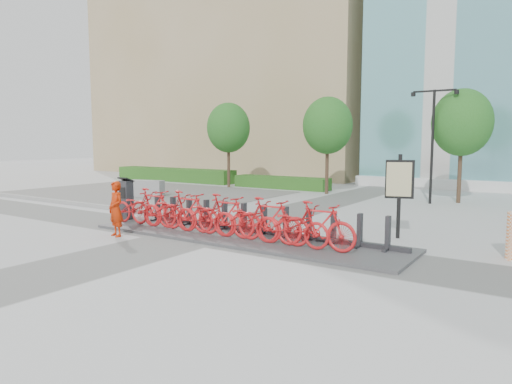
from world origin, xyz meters
The scene contains 26 objects.
ground centered at (0.00, 0.00, 0.00)m, with size 120.00×120.00×0.00m, color #B8B8B8.
tan_building centered at (-16.00, 26.00, 15.00)m, with size 26.00×16.00×30.00m, color tan.
gravel_patch centered at (-10.00, 7.00, 0.01)m, with size 14.00×14.00×0.00m, color #65625E.
curb centered at (-10.00, 1.90, 0.07)m, with size 14.00×0.25×0.15m, color gray.
hedge_a centered at (-14.00, 13.50, 0.45)m, with size 10.00×1.40×0.90m, color #306D29.
hedge_b centered at (-5.00, 13.20, 0.35)m, with size 6.00×1.20×0.70m, color #306D29.
tree_0 centered at (-8.00, 12.00, 3.59)m, with size 2.60×2.60×5.10m.
tree_1 centered at (-1.50, 12.00, 3.59)m, with size 2.60×2.60×5.10m.
tree_2 centered at (5.00, 12.00, 3.59)m, with size 2.60×2.60×5.10m.
streetlamp centered at (4.00, 11.00, 3.13)m, with size 2.00×0.20×5.00m.
dock_pad centered at (1.30, 0.30, 0.04)m, with size 9.60×2.40×0.08m, color #49494B.
dock_rail_posts centered at (1.36, 0.77, 0.51)m, with size 8.02×0.50×0.85m, color #2B2B2E, non-canonical shape.
bike_0 centered at (-2.60, -0.05, 0.62)m, with size 0.71×2.05×1.08m, color red.
bike_1 centered at (-1.88, -0.05, 0.68)m, with size 0.56×1.99×1.20m, color red.
bike_2 centered at (-1.16, -0.05, 0.62)m, with size 0.71×2.05×1.08m, color red.
bike_3 centered at (-0.44, -0.05, 0.68)m, with size 0.56×1.99×1.20m, color red.
bike_4 centered at (0.28, -0.05, 0.62)m, with size 0.71×2.05×1.08m, color red.
bike_5 centered at (1.00, -0.05, 0.68)m, with size 0.56×1.99×1.20m, color red.
bike_6 centered at (1.72, -0.05, 0.62)m, with size 0.71×2.05×1.08m, color red.
bike_7 centered at (2.44, -0.05, 0.68)m, with size 0.56×1.99×1.20m, color red.
bike_8 centered at (3.16, -0.05, 0.62)m, with size 0.71×2.05×1.08m, color red.
bike_9 centered at (3.88, -0.05, 0.68)m, with size 0.56×1.99×1.20m, color red.
kiosk centered at (-3.60, 0.36, 0.78)m, with size 0.46×0.39×1.46m.
worker_red centered at (-1.88, -1.49, 0.80)m, with size 0.59×0.39×1.61m, color #BA2605.
jersey_barrier centered at (-8.70, 5.79, 0.41)m, with size 2.13×0.58×0.82m, color gray.
map_sign centered at (5.00, 2.79, 1.58)m, with size 0.77×0.37×2.39m.
Camera 1 is at (8.73, -10.08, 2.71)m, focal length 32.00 mm.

